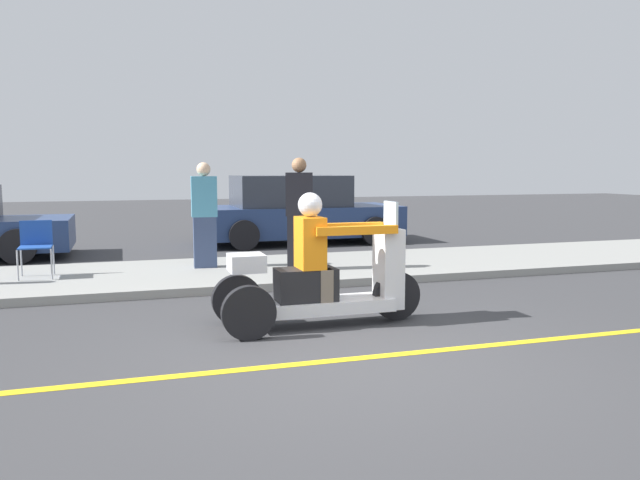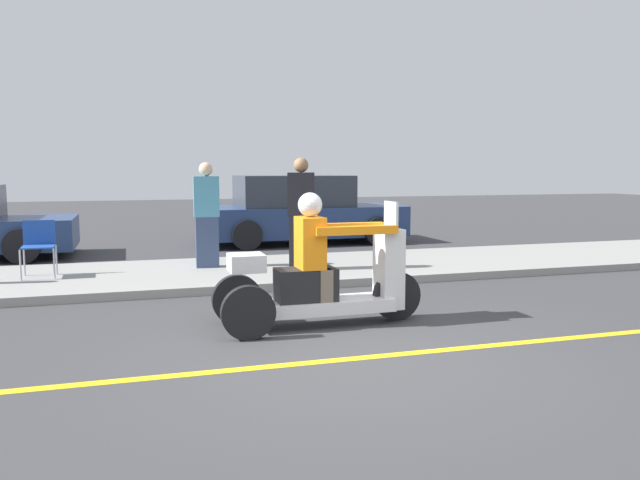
% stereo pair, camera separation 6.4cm
% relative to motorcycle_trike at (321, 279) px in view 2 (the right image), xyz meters
% --- Properties ---
extents(ground_plane, '(60.00, 60.00, 0.00)m').
position_rel_motorcycle_trike_xyz_m(ground_plane, '(-0.08, -1.23, -0.52)').
color(ground_plane, '#38383A').
extents(lane_stripe, '(24.00, 0.12, 0.01)m').
position_rel_motorcycle_trike_xyz_m(lane_stripe, '(-0.01, -1.23, -0.51)').
color(lane_stripe, gold).
rests_on(lane_stripe, ground).
extents(sidewalk_strip, '(28.00, 2.80, 0.12)m').
position_rel_motorcycle_trike_xyz_m(sidewalk_strip, '(-0.08, 3.37, -0.46)').
color(sidewalk_strip, gray).
rests_on(sidewalk_strip, ground).
extents(motorcycle_trike, '(2.30, 0.76, 1.45)m').
position_rel_motorcycle_trike_xyz_m(motorcycle_trike, '(0.00, 0.00, 0.00)').
color(motorcycle_trike, black).
rests_on(motorcycle_trike, ground).
extents(spectator_end_of_line, '(0.41, 0.27, 1.68)m').
position_rel_motorcycle_trike_xyz_m(spectator_end_of_line, '(-0.77, 3.71, 0.41)').
color(spectator_end_of_line, '#38476B').
rests_on(spectator_end_of_line, sidewalk_strip).
extents(spectator_near_curb, '(0.47, 0.36, 1.75)m').
position_rel_motorcycle_trike_xyz_m(spectator_near_curb, '(0.61, 3.01, 0.45)').
color(spectator_near_curb, black).
rests_on(spectator_near_curb, sidewalk_strip).
extents(folding_chair_set_back, '(0.48, 0.48, 0.82)m').
position_rel_motorcycle_trike_xyz_m(folding_chair_set_back, '(-3.24, 3.55, 0.11)').
color(folding_chair_set_back, '#A5A8AD').
rests_on(folding_chair_set_back, sidewalk_strip).
extents(parked_car_lot_center, '(4.53, 2.10, 1.54)m').
position_rel_motorcycle_trike_xyz_m(parked_car_lot_center, '(1.78, 7.40, 0.21)').
color(parked_car_lot_center, navy).
rests_on(parked_car_lot_center, ground).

